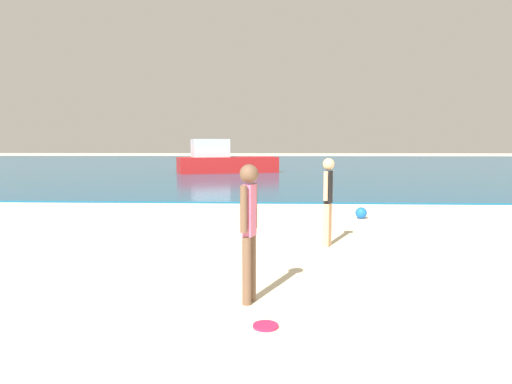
% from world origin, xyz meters
% --- Properties ---
extents(water, '(160.00, 60.00, 0.06)m').
position_xyz_m(water, '(0.00, 42.38, 0.03)').
color(water, '#14567F').
rests_on(water, ground).
extents(person_standing, '(0.21, 0.36, 1.62)m').
position_xyz_m(person_standing, '(0.05, 3.54, 0.92)').
color(person_standing, brown).
rests_on(person_standing, ground).
extents(frisbee, '(0.26, 0.26, 0.03)m').
position_xyz_m(frisbee, '(0.26, 2.84, 0.01)').
color(frisbee, '#E51E4C').
rests_on(frisbee, ground).
extents(person_distant, '(0.21, 0.34, 1.60)m').
position_xyz_m(person_distant, '(1.31, 6.54, 0.91)').
color(person_distant, '#DDAD84').
rests_on(person_distant, ground).
extents(boat_near, '(6.67, 4.06, 2.16)m').
position_xyz_m(boat_near, '(-2.93, 27.23, 0.81)').
color(boat_near, red).
rests_on(boat_near, water).
extents(beach_ball, '(0.29, 0.29, 0.29)m').
position_xyz_m(beach_ball, '(2.52, 9.65, 0.14)').
color(beach_ball, blue).
rests_on(beach_ball, ground).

